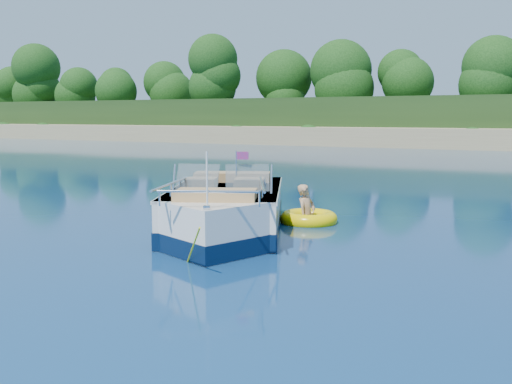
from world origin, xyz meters
TOP-DOWN VIEW (x-y plane):
  - ground at (0.00, 0.00)m, footprint 160.00×160.00m
  - shoreline at (0.00, 63.77)m, footprint 170.00×59.00m
  - treeline at (0.04, 41.01)m, footprint 150.00×7.12m
  - motorboat at (-1.40, 1.19)m, footprint 3.81×5.96m
  - tow_tube at (-0.30, 3.15)m, footprint 1.73×1.73m
  - boy at (-0.30, 3.07)m, footprint 0.49×0.84m

SIDE VIEW (x-z plane):
  - ground at x=0.00m, z-range 0.00..0.00m
  - boy at x=-0.30m, z-range -0.77..0.77m
  - tow_tube at x=-0.30m, z-range -0.08..0.27m
  - motorboat at x=-1.40m, z-range -0.65..1.47m
  - shoreline at x=0.00m, z-range -2.02..3.98m
  - treeline at x=0.04m, z-range 1.45..9.64m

